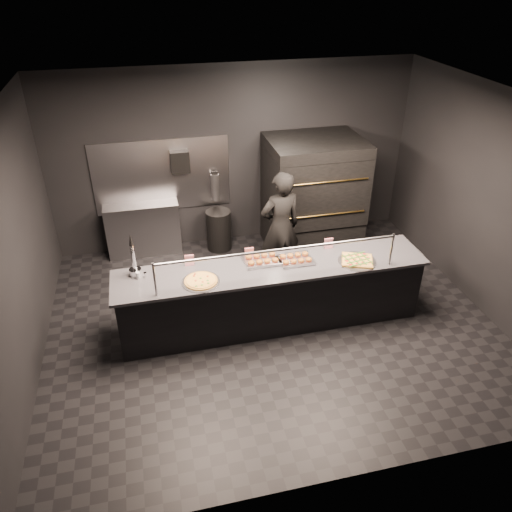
% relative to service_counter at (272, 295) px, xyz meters
% --- Properties ---
extents(room, '(6.04, 6.00, 3.00)m').
position_rel_service_counter_xyz_m(room, '(-0.02, 0.05, 1.03)').
color(room, black).
rests_on(room, ground).
extents(service_counter, '(4.10, 0.78, 1.37)m').
position_rel_service_counter_xyz_m(service_counter, '(0.00, 0.00, 0.00)').
color(service_counter, black).
rests_on(service_counter, ground).
extents(pizza_oven, '(1.50, 1.23, 1.91)m').
position_rel_service_counter_xyz_m(pizza_oven, '(1.20, 1.90, 0.50)').
color(pizza_oven, black).
rests_on(pizza_oven, ground).
extents(prep_shelf, '(1.20, 0.35, 0.90)m').
position_rel_service_counter_xyz_m(prep_shelf, '(-1.60, 2.32, -0.01)').
color(prep_shelf, '#99999E').
rests_on(prep_shelf, ground).
extents(towel_dispenser, '(0.30, 0.20, 0.35)m').
position_rel_service_counter_xyz_m(towel_dispenser, '(-0.90, 2.39, 1.09)').
color(towel_dispenser, black).
rests_on(towel_dispenser, room).
extents(fire_extinguisher, '(0.14, 0.14, 0.51)m').
position_rel_service_counter_xyz_m(fire_extinguisher, '(-0.35, 2.40, 0.60)').
color(fire_extinguisher, '#B2B2B7').
rests_on(fire_extinguisher, room).
extents(beer_tap, '(0.15, 0.22, 0.59)m').
position_rel_service_counter_xyz_m(beer_tap, '(-1.73, 0.20, 0.62)').
color(beer_tap, silver).
rests_on(beer_tap, service_counter).
extents(round_pizza, '(0.47, 0.47, 0.03)m').
position_rel_service_counter_xyz_m(round_pizza, '(-0.95, -0.15, 0.47)').
color(round_pizza, silver).
rests_on(round_pizza, service_counter).
extents(slider_tray_a, '(0.50, 0.39, 0.07)m').
position_rel_service_counter_xyz_m(slider_tray_a, '(-0.10, 0.15, 0.48)').
color(slider_tray_a, silver).
rests_on(slider_tray_a, service_counter).
extents(slider_tray_b, '(0.48, 0.38, 0.07)m').
position_rel_service_counter_xyz_m(slider_tray_b, '(0.34, 0.06, 0.48)').
color(slider_tray_b, silver).
rests_on(slider_tray_b, service_counter).
extents(square_pizza, '(0.50, 0.50, 0.05)m').
position_rel_service_counter_xyz_m(square_pizza, '(1.11, -0.15, 0.47)').
color(square_pizza, silver).
rests_on(square_pizza, service_counter).
extents(condiment_jar, '(0.14, 0.05, 0.09)m').
position_rel_service_counter_xyz_m(condiment_jar, '(-1.67, 0.12, 0.50)').
color(condiment_jar, silver).
rests_on(condiment_jar, service_counter).
extents(tent_cards, '(2.03, 0.04, 0.15)m').
position_rel_service_counter_xyz_m(tent_cards, '(-0.14, 0.28, 0.53)').
color(tent_cards, white).
rests_on(tent_cards, service_counter).
extents(trash_bin, '(0.42, 0.42, 0.70)m').
position_rel_service_counter_xyz_m(trash_bin, '(-0.35, 2.18, -0.11)').
color(trash_bin, black).
rests_on(trash_bin, ground).
extents(worker, '(0.70, 0.51, 1.75)m').
position_rel_service_counter_xyz_m(worker, '(0.42, 1.10, 0.41)').
color(worker, black).
rests_on(worker, ground).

